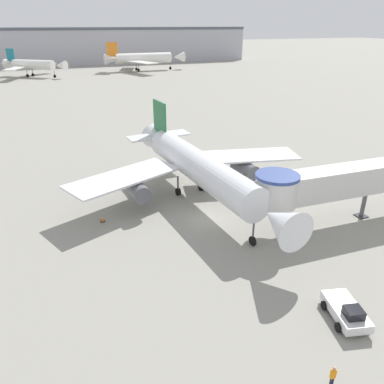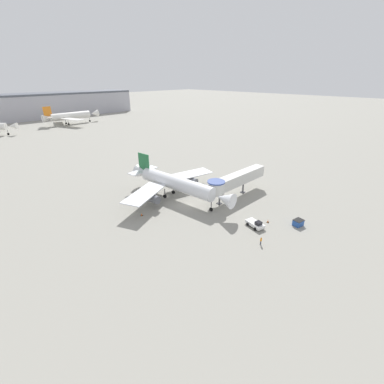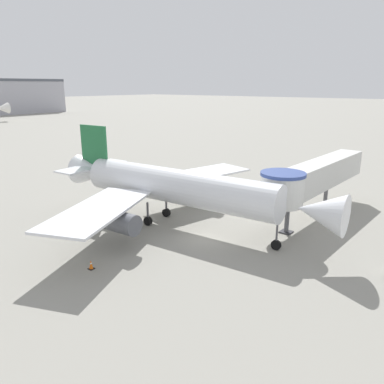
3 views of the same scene
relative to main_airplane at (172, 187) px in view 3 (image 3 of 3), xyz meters
name	(u,v)px [view 3 (image 3 of 3)]	position (x,y,z in m)	size (l,w,h in m)	color
ground_plane	(206,239)	(-0.82, -4.99, -4.03)	(800.00, 800.00, 0.00)	gray
main_airplane	(172,187)	(0.00, 0.00, 0.00)	(29.52, 30.61, 9.51)	silver
jet_bridge	(312,177)	(10.52, -10.31, 0.56)	(20.25, 4.10, 6.28)	silver
traffic_cone_port_wing	(91,265)	(-11.26, -1.54, -3.67)	(0.45, 0.45, 0.75)	black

